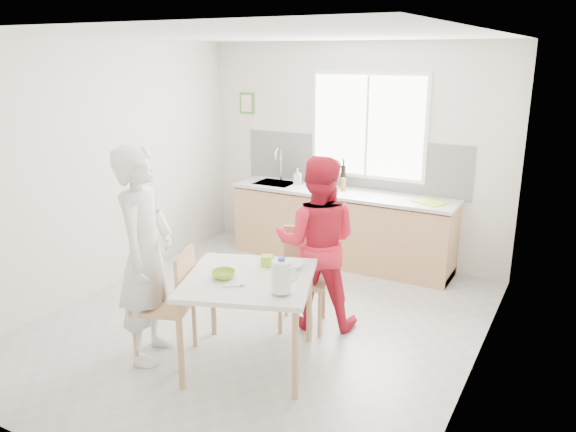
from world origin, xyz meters
name	(u,v)px	position (x,y,z in m)	size (l,w,h in m)	color
ground	(260,323)	(0.00, 0.00, 0.00)	(4.50, 4.50, 0.00)	#B7B7B2
room_shell	(258,158)	(0.00, 0.00, 1.64)	(4.50, 4.50, 4.50)	silver
window	(368,126)	(0.20, 2.23, 1.70)	(1.50, 0.06, 1.30)	white
backsplash	(352,163)	(0.00, 2.24, 1.23)	(3.00, 0.02, 0.65)	white
picture_frame	(247,103)	(-1.55, 2.23, 1.90)	(0.22, 0.03, 0.28)	#47873D
kitchen_counter	(340,230)	(0.00, 1.95, 0.42)	(2.84, 0.64, 1.37)	tan
dining_table	(249,286)	(0.31, -0.66, 0.71)	(1.32, 1.32, 0.79)	silver
chair_left	(172,300)	(-0.32, -0.89, 0.54)	(0.58, 0.58, 0.98)	tan
chair_far	(304,273)	(0.36, 0.23, 0.52)	(0.56, 0.56, 0.95)	tan
person_white	(145,255)	(-0.52, -0.97, 0.93)	(0.68, 0.45, 1.86)	silver
person_red	(317,243)	(0.48, 0.27, 0.83)	(0.81, 0.63, 1.67)	red
bowl_green	(223,274)	(0.14, -0.78, 0.82)	(0.20, 0.20, 0.06)	#8FB72A
bowl_white	(290,265)	(0.51, -0.33, 0.82)	(0.23, 0.23, 0.06)	white
milk_jug	(282,276)	(0.71, -0.82, 0.94)	(0.21, 0.15, 0.27)	white
green_box	(267,261)	(0.31, -0.37, 0.84)	(0.10, 0.10, 0.09)	#9CD631
spoon	(233,286)	(0.31, -0.90, 0.80)	(0.01, 0.01, 0.16)	#A5A5AA
cutting_board	(430,202)	(1.10, 1.92, 0.93)	(0.35, 0.25, 0.01)	#B2D731
wine_bottle_a	(324,175)	(-0.28, 2.04, 1.08)	(0.07, 0.07, 0.32)	black
wine_bottle_b	(343,177)	(-0.04, 2.08, 1.07)	(0.07, 0.07, 0.30)	black
jar_amber	(343,185)	(0.01, 1.97, 1.00)	(0.06, 0.06, 0.16)	#9A6A21
soap_bottle	(298,176)	(-0.66, 2.04, 1.02)	(0.09, 0.09, 0.20)	#999999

